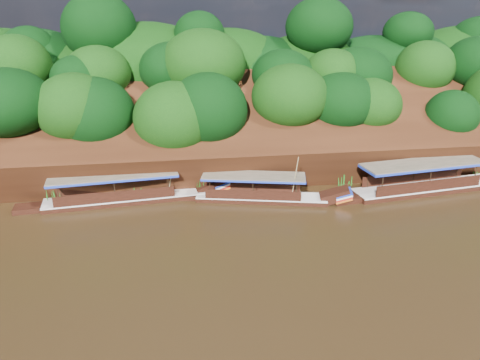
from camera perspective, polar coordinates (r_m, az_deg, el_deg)
The scene contains 6 objects.
ground at distance 34.02m, azimuth 7.90°, elevation -7.16°, with size 160.00×160.00×0.00m, color black.
riverbank at distance 54.04m, azimuth 1.38°, elevation 5.95°, with size 120.00×30.06×19.40m.
boat_0 at distance 45.53m, azimuth 22.93°, elevation -0.39°, with size 17.07×4.44×6.94m.
boat_1 at distance 39.83m, azimuth 3.59°, elevation -1.83°, with size 13.14×4.77×4.67m.
boat_2 at distance 40.75m, azimuth -12.61°, elevation -1.69°, with size 15.99×3.73×5.50m.
reeds at distance 41.57m, azimuth 0.55°, elevation -0.27°, with size 48.49×2.42×1.97m.
Camera 1 is at (-8.94, -28.68, 15.97)m, focal length 35.00 mm.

